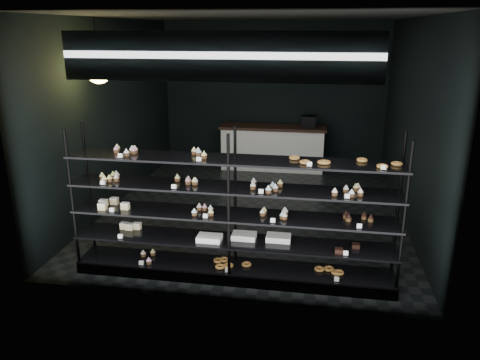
% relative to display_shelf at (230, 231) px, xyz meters
% --- Properties ---
extents(room, '(5.01, 6.01, 3.20)m').
position_rel_display_shelf_xyz_m(room, '(-0.03, 2.45, 0.97)').
color(room, black).
rests_on(room, ground).
extents(display_shelf, '(4.00, 0.50, 1.91)m').
position_rel_display_shelf_xyz_m(display_shelf, '(0.00, 0.00, 0.00)').
color(display_shelf, black).
rests_on(display_shelf, room).
extents(signage, '(3.30, 0.05, 0.50)m').
position_rel_display_shelf_xyz_m(signage, '(-0.03, -0.48, 2.12)').
color(signage, '#0D1F41').
rests_on(signage, room).
extents(pendant_lamp, '(0.35, 0.35, 0.90)m').
position_rel_display_shelf_xyz_m(pendant_lamp, '(-2.09, 1.10, 1.82)').
color(pendant_lamp, black).
rests_on(pendant_lamp, room).
extents(service_counter, '(2.33, 0.65, 1.23)m').
position_rel_display_shelf_xyz_m(service_counter, '(0.05, 4.95, -0.13)').
color(service_counter, white).
rests_on(service_counter, room).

